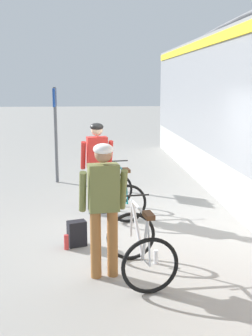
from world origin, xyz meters
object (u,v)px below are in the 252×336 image
cyclist_near_in_red (97,160)px  water_bottle_by_the_backpack (66,242)px  cyclist_far_in_olive (104,199)px  bicycle_near_teal (121,194)px  platform_sign_post (55,119)px  water_bottle_near_the_bikes (156,257)px  bicycle_far_silver (140,247)px  backpack_on_platform (77,234)px

cyclist_near_in_red → water_bottle_by_the_backpack: (-0.51, -1.79, -0.94)m
cyclist_near_in_red → water_bottle_by_the_backpack: size_ratio=7.64×
water_bottle_by_the_backpack → cyclist_far_in_olive: bearing=-60.2°
cyclist_far_in_olive → bicycle_near_teal: 2.76m
cyclist_near_in_red → platform_sign_post: (-1.00, 2.75, 0.57)m
cyclist_near_in_red → water_bottle_near_the_bikes: 2.71m
water_bottle_near_the_bikes → platform_sign_post: platform_sign_post is taller
bicycle_near_teal → water_bottle_by_the_backpack: bicycle_near_teal is taller
cyclist_far_in_olive → bicycle_near_teal: bearing=81.3°
platform_sign_post → bicycle_near_teal: bearing=-63.0°
cyclist_far_in_olive → bicycle_far_silver: bearing=-1.8°
cyclist_far_in_olive → bicycle_near_teal: (0.41, 2.65, -0.65)m
bicycle_far_silver → water_bottle_by_the_backpack: size_ratio=5.01×
cyclist_near_in_red → backpack_on_platform: (-0.35, -1.66, -0.85)m
backpack_on_platform → platform_sign_post: size_ratio=0.17×
cyclist_far_in_olive → platform_sign_post: (-1.04, 5.50, 0.57)m
backpack_on_platform → water_bottle_near_the_bikes: bearing=-52.5°
cyclist_far_in_olive → water_bottle_by_the_backpack: size_ratio=7.64×
bicycle_near_teal → backpack_on_platform: bicycle_near_teal is taller
water_bottle_near_the_bikes → water_bottle_by_the_backpack: bearing=154.2°
platform_sign_post → backpack_on_platform: bearing=-81.6°
backpack_on_platform → bicycle_far_silver: bearing=-70.9°
backpack_on_platform → water_bottle_by_the_backpack: backpack_on_platform is taller
bicycle_far_silver → platform_sign_post: bearing=105.3°
cyclist_near_in_red → platform_sign_post: size_ratio=0.73×
cyclist_near_in_red → bicycle_far_silver: (0.51, -2.77, -0.65)m
cyclist_far_in_olive → bicycle_far_silver: (0.46, -0.01, -0.65)m
cyclist_far_in_olive → backpack_on_platform: size_ratio=4.40×
bicycle_far_silver → water_bottle_by_the_backpack: (-1.02, 0.98, -0.29)m
cyclist_far_in_olive → backpack_on_platform: bearing=109.8°
backpack_on_platform → water_bottle_by_the_backpack: bearing=-157.7°
water_bottle_by_the_backpack → backpack_on_platform: bearing=40.9°
cyclist_near_in_red → cyclist_far_in_olive: (0.04, -2.75, 0.00)m
backpack_on_platform → cyclist_near_in_red: bearing=59.5°
bicycle_near_teal → water_bottle_near_the_bikes: (0.33, -2.31, -0.30)m
bicycle_near_teal → water_bottle_near_the_bikes: 2.36m
backpack_on_platform → water_bottle_near_the_bikes: backpack_on_platform is taller
cyclist_far_in_olive → water_bottle_by_the_backpack: bearing=119.8°
platform_sign_post → bicycle_far_silver: bearing=-74.7°
backpack_on_platform → bicycle_near_teal: bearing=44.2°
bicycle_far_silver → backpack_on_platform: 1.42m
backpack_on_platform → platform_sign_post: (-0.65, 4.40, 1.42)m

